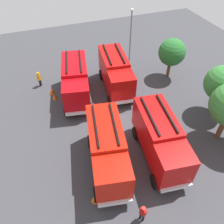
% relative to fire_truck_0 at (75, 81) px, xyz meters
% --- Properties ---
extents(ground_plane, '(48.67, 48.67, 0.00)m').
position_rel_fire_truck_0_xyz_m(ground_plane, '(4.95, 2.20, -2.15)').
color(ground_plane, '#38383D').
extents(fire_truck_0, '(7.54, 3.89, 3.88)m').
position_rel_fire_truck_0_xyz_m(fire_truck_0, '(0.00, 0.00, 0.00)').
color(fire_truck_0, '#B4080F').
rests_on(fire_truck_0, ground).
extents(fire_truck_1, '(7.53, 3.82, 3.88)m').
position_rel_fire_truck_0_xyz_m(fire_truck_1, '(9.36, 0.22, 0.00)').
color(fire_truck_1, '#B41409').
rests_on(fire_truck_1, ground).
extents(fire_truck_2, '(7.45, 3.49, 3.88)m').
position_rel_fire_truck_0_xyz_m(fire_truck_2, '(-0.07, 4.43, 0.00)').
color(fire_truck_2, '#AC0D0B').
rests_on(fire_truck_2, ground).
extents(fire_truck_3, '(7.46, 3.51, 3.88)m').
position_rel_fire_truck_0_xyz_m(fire_truck_3, '(9.78, 4.46, 0.00)').
color(fire_truck_3, '#AB0C0C').
rests_on(fire_truck_3, ground).
extents(firefighter_0, '(0.48, 0.43, 1.76)m').
position_rel_fire_truck_0_xyz_m(firefighter_0, '(-3.44, -3.50, -1.16)').
color(firefighter_0, black).
rests_on(firefighter_0, ground).
extents(firefighter_1, '(0.48, 0.43, 1.66)m').
position_rel_fire_truck_0_xyz_m(firefighter_1, '(14.17, 0.99, -1.23)').
color(firefighter_1, black).
rests_on(firefighter_1, ground).
extents(tree_0, '(3.05, 3.05, 4.72)m').
position_rel_fire_truck_0_xyz_m(tree_0, '(-0.15, 11.21, 1.02)').
color(tree_0, brown).
rests_on(tree_0, ground).
extents(tree_1, '(3.31, 3.31, 5.13)m').
position_rel_fire_truck_0_xyz_m(tree_1, '(6.85, 12.27, 1.30)').
color(tree_1, brown).
rests_on(tree_1, ground).
extents(traffic_cone_0, '(0.48, 0.48, 0.69)m').
position_rel_fire_truck_0_xyz_m(traffic_cone_0, '(-0.44, -2.39, -1.81)').
color(traffic_cone_0, '#F2600C').
rests_on(traffic_cone_0, ground).
extents(traffic_cone_1, '(0.52, 0.52, 0.74)m').
position_rel_fire_truck_0_xyz_m(traffic_cone_1, '(-1.49, -2.54, -1.78)').
color(traffic_cone_1, '#F2600C').
rests_on(traffic_cone_1, ground).
extents(traffic_cone_2, '(0.50, 0.50, 0.71)m').
position_rel_fire_truck_0_xyz_m(traffic_cone_2, '(11.90, -1.62, -1.80)').
color(traffic_cone_2, '#F2600C').
rests_on(traffic_cone_2, ground).
extents(lamppost, '(0.36, 0.36, 6.67)m').
position_rel_fire_truck_0_xyz_m(lamppost, '(-5.20, 8.31, 1.75)').
color(lamppost, slate).
rests_on(lamppost, ground).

